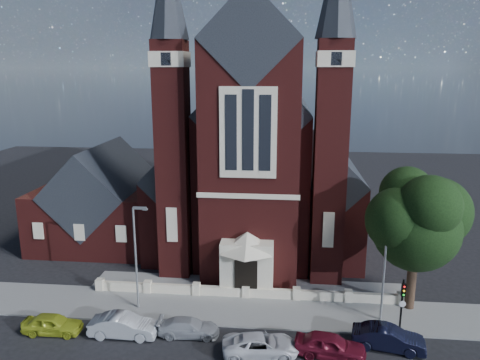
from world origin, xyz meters
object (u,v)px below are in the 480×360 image
object	(u,v)px
car_lime_van	(52,324)
car_silver_a	(124,326)
parish_hall	(104,203)
car_silver_b	(189,327)
street_lamp_right	(386,262)
church	(259,158)
street_lamp_left	(137,252)
car_dark_red	(330,345)
car_navy	(388,338)
traffic_signal	(402,299)
car_white_suv	(261,345)
street_tree	(419,223)

from	to	relation	value
car_lime_van	car_silver_a	size ratio (longest dim) A/B	0.87
parish_hall	car_silver_b	distance (m)	21.62
street_lamp_right	car_silver_a	size ratio (longest dim) A/B	1.74
church	street_lamp_right	world-z (taller)	church
car_silver_a	car_silver_b	size ratio (longest dim) A/B	1.11
car_silver_b	parish_hall	bearing A→B (deg)	33.46
street_lamp_left	street_lamp_right	world-z (taller)	same
car_silver_a	car_dark_red	xyz separation A→B (m)	(13.78, -0.95, -0.00)
street_lamp_right	car_dark_red	size ratio (longest dim) A/B	1.80
car_silver_b	car_navy	distance (m)	13.23
traffic_signal	car_lime_van	xyz separation A→B (m)	(-23.82, -2.31, -1.89)
church	car_white_suv	size ratio (longest dim) A/B	7.14
church	street_tree	world-z (taller)	church
parish_hall	street_lamp_right	distance (m)	29.62
church	car_white_suv	bearing A→B (deg)	-86.21
church	car_lime_van	size ratio (longest dim) A/B	8.61
street_lamp_right	car_white_suv	world-z (taller)	street_lamp_right
street_tree	car_silver_a	distance (m)	22.01
car_silver_a	car_white_suv	world-z (taller)	car_silver_a
street_tree	car_dark_red	bearing A→B (deg)	-135.97
car_lime_van	car_silver_a	bearing A→B (deg)	-90.15
street_lamp_right	street_tree	bearing A→B (deg)	34.26
car_dark_red	car_navy	xyz separation A→B (m)	(3.83, 1.20, -0.00)
parish_hall	street_lamp_left	size ratio (longest dim) A/B	1.51
parish_hall	church	bearing A→B (deg)	17.16
car_lime_van	car_white_suv	distance (m)	14.44
traffic_signal	parish_hall	bearing A→B (deg)	150.02
traffic_signal	car_navy	size ratio (longest dim) A/B	0.86
parish_hall	street_lamp_right	size ratio (longest dim) A/B	1.51
car_white_suv	car_silver_b	bearing A→B (deg)	63.12
street_lamp_right	traffic_signal	xyz separation A→B (m)	(0.91, -1.57, -2.02)
street_tree	car_lime_van	size ratio (longest dim) A/B	2.64
parish_hall	car_silver_a	world-z (taller)	parish_hall
traffic_signal	car_silver_a	distance (m)	19.02
car_navy	parish_hall	bearing A→B (deg)	66.28
traffic_signal	car_white_suv	size ratio (longest dim) A/B	0.82
street_lamp_right	car_silver_a	distance (m)	18.69
car_navy	traffic_signal	bearing A→B (deg)	-21.53
traffic_signal	car_silver_b	bearing A→B (deg)	-173.38
traffic_signal	car_white_suv	bearing A→B (deg)	-160.10
traffic_signal	car_silver_a	size ratio (longest dim) A/B	0.86
parish_hall	car_lime_van	world-z (taller)	parish_hall
car_white_suv	car_dark_red	xyz separation A→B (m)	(4.38, 0.28, 0.09)
street_tree	car_lime_van	world-z (taller)	street_tree
street_tree	car_silver_a	xyz separation A→B (m)	(-20.41, -5.46, -6.19)
street_lamp_left	car_white_suv	size ratio (longest dim) A/B	1.66
church	street_lamp_right	bearing A→B (deg)	-61.96
car_navy	car_lime_van	bearing A→B (deg)	101.39
parish_hall	car_silver_b	world-z (taller)	parish_hall
car_dark_red	car_navy	distance (m)	4.02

